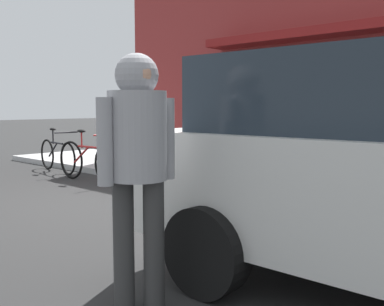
# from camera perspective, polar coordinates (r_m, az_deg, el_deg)

# --- Properties ---
(ground_plane) EXTENTS (80.00, 80.00, 0.00)m
(ground_plane) POSITION_cam_1_polar(r_m,az_deg,el_deg) (6.57, -8.88, -6.10)
(ground_plane) COLOR #292929
(touring_motorcycle) EXTENTS (2.11, 0.62, 1.40)m
(touring_motorcycle) POSITION_cam_1_polar(r_m,az_deg,el_deg) (6.52, -3.21, -0.75)
(touring_motorcycle) COLOR black
(touring_motorcycle) RESTS_ON ground_plane
(parked_bicycle) EXTENTS (1.81, 0.48, 0.95)m
(parked_bicycle) POSITION_cam_1_polar(r_m,az_deg,el_deg) (8.30, -13.05, -0.96)
(parked_bicycle) COLOR black
(parked_bicycle) RESTS_ON ground_plane
(pedestrian_walking) EXTENTS (0.45, 0.55, 1.70)m
(pedestrian_walking) POSITION_cam_1_polar(r_m,az_deg,el_deg) (2.92, -6.92, 0.24)
(pedestrian_walking) COLOR #353535
(pedestrian_walking) RESTS_ON ground_plane
(sandwich_board_sign) EXTENTS (0.55, 0.43, 1.03)m
(sandwich_board_sign) POSITION_cam_1_polar(r_m,az_deg,el_deg) (8.60, 2.08, 1.12)
(sandwich_board_sign) COLOR silver
(sandwich_board_sign) RESTS_ON sidewalk_curb
(second_bicycle_by_cafe) EXTENTS (1.70, 0.48, 0.92)m
(second_bicycle_by_cafe) POSITION_cam_1_polar(r_m,az_deg,el_deg) (9.72, -16.80, -0.21)
(second_bicycle_by_cafe) COLOR black
(second_bicycle_by_cafe) RESTS_ON ground_plane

